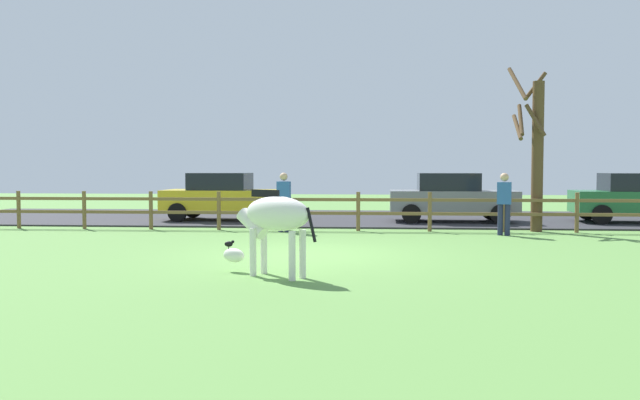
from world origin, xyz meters
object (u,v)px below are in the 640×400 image
crow_on_grass (229,244)px  parked_car_yellow (224,196)px  zebra (273,220)px  parked_car_green (639,198)px  parked_car_grey (451,197)px  visitor_right_of_tree (504,201)px  visitor_left_of_tree (284,199)px  bare_tree (535,149)px

crow_on_grass → parked_car_yellow: bearing=104.1°
zebra → parked_car_green: bearing=46.5°
parked_car_green → parked_car_grey: bearing=-179.5°
zebra → parked_car_yellow: size_ratio=0.43×
parked_car_yellow → parked_car_grey: bearing=-0.2°
visitor_right_of_tree → visitor_left_of_tree: bearing=175.6°
zebra → parked_car_yellow: bearing=107.4°
parked_car_grey → visitor_right_of_tree: bearing=-76.2°
crow_on_grass → zebra: bearing=-65.9°
parked_car_green → zebra: bearing=-133.5°
parked_car_grey → visitor_right_of_tree: (0.90, -3.69, 0.06)m
crow_on_grass → parked_car_green: 13.57m
parked_car_green → visitor_left_of_tree: (-10.82, -3.29, 0.06)m
zebra → parked_car_green: 14.51m
zebra → crow_on_grass: zebra is taller
parked_car_green → visitor_left_of_tree: visitor_left_of_tree is taller
zebra → parked_car_green: size_ratio=0.42×
crow_on_grass → parked_car_grey: size_ratio=0.05×
parked_car_yellow → visitor_left_of_tree: bearing=-53.1°
zebra → visitor_left_of_tree: bearing=96.5°
bare_tree → parked_car_green: bare_tree is taller
parked_car_yellow → parked_car_grey: size_ratio=1.00×
bare_tree → zebra: bare_tree is taller
zebra → bare_tree: bearing=52.2°
bare_tree → parked_car_green: (3.87, 2.63, -1.45)m
bare_tree → parked_car_yellow: bearing=164.5°
parked_car_yellow → parked_car_green: bearing=0.1°
visitor_left_of_tree → visitor_right_of_tree: bearing=-4.4°
crow_on_grass → parked_car_yellow: 7.43m
parked_car_grey → visitor_left_of_tree: size_ratio=2.46×
parked_car_grey → visitor_left_of_tree: 5.95m
zebra → parked_car_green: (9.99, 10.52, -0.08)m
bare_tree → parked_car_yellow: 9.87m
parked_car_yellow → visitor_right_of_tree: 9.14m
parked_car_yellow → bare_tree: bearing=-15.5°
crow_on_grass → visitor_left_of_tree: bearing=80.5°
zebra → parked_car_yellow: parked_car_yellow is taller
parked_car_grey → visitor_left_of_tree: bearing=-147.0°
zebra → crow_on_grass: bearing=114.1°
parked_car_green → parked_car_yellow: (-13.27, -0.03, 0.00)m
parked_car_green → parked_car_grey: size_ratio=1.02×
parked_car_green → parked_car_yellow: size_ratio=1.02×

